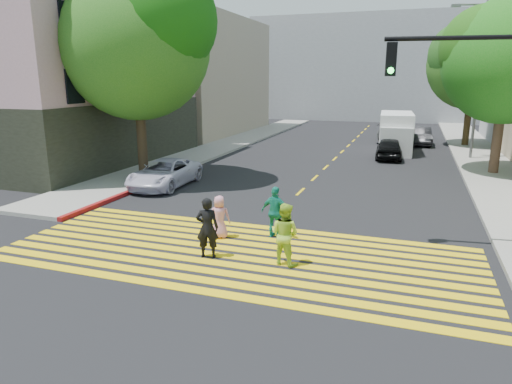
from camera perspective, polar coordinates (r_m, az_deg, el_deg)
The scene contains 23 objects.
ground at distance 12.05m, azimuth -4.74°, elevation -9.77°, with size 120.00×120.00×0.00m, color black.
sidewalk_left at distance 34.93m, azimuth -3.01°, elevation 6.14°, with size 3.00×40.00×0.15m, color gray.
sidewalk_right at distance 25.82m, azimuth 27.59°, elevation 1.75°, with size 3.00×60.00×0.15m, color gray.
curb_red at distance 20.28m, azimuth -15.86°, elevation -0.14°, with size 0.20×8.00×0.16m, color maroon.
crosswalk at distance 13.13m, azimuth -2.48°, elevation -7.65°, with size 13.40×5.30×0.01m.
lane_line at distance 33.23m, azimuth 11.11°, elevation 5.37°, with size 0.12×34.40×0.01m.
building_left_pink at distance 30.13m, azimuth -24.44°, elevation 12.28°, with size 12.10×14.10×11.00m.
building_left_tan at distance 43.24m, azimuth -9.54°, elevation 14.02°, with size 12.00×16.00×10.00m, color tan.
backdrop_block at distance 58.25m, azimuth 15.13°, elevation 14.68°, with size 30.00×8.00×12.00m, color gray.
tree_left at distance 22.86m, azimuth -14.58°, elevation 18.26°, with size 9.11×8.80×9.95m.
tree_right_near at distance 26.16m, azimuth 29.16°, elevation 14.78°, with size 7.59×7.24×8.83m.
tree_right_far at distance 36.52m, azimuth 25.71°, elevation 14.72°, with size 8.30×8.30×9.11m.
pedestrian_man at distance 12.66m, azimuth -6.10°, elevation -4.45°, with size 0.62×0.41×1.71m, color black.
pedestrian_woman at distance 12.16m, azimuth 3.60°, elevation -5.26°, with size 0.82×0.64×1.69m, color #AAD535.
pedestrian_child at distance 14.19m, azimuth -4.58°, elevation -3.13°, with size 0.66×0.43×1.35m, color pink.
pedestrian_extra at distance 14.18m, azimuth 2.46°, elevation -2.55°, with size 0.95×0.40×1.62m, color #14826E.
white_sedan at distance 21.36m, azimuth -11.35°, elevation 2.31°, with size 2.05×4.45×1.24m, color silver.
dark_car_near at distance 29.51m, azimuth 16.31°, elevation 5.29°, with size 1.56×3.89×1.32m, color black.
silver_car at distance 39.66m, azimuth 16.93°, elevation 7.43°, with size 2.01×4.95×1.44m, color gray.
dark_car_parked at distance 36.56m, azimuth 19.91°, elevation 6.58°, with size 1.37×3.93×1.30m, color black.
white_van at distance 32.32m, azimuth 17.07°, elevation 6.98°, with size 2.38×5.61×2.60m.
traffic_signal at distance 13.82m, azimuth 28.04°, elevation 9.18°, with size 4.28×0.84×6.29m.
street_lamp at distance 30.42m, azimuth 25.86°, elevation 13.39°, with size 2.05×0.66×9.13m.
Camera 1 is at (4.52, -10.06, 4.85)m, focal length 32.00 mm.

